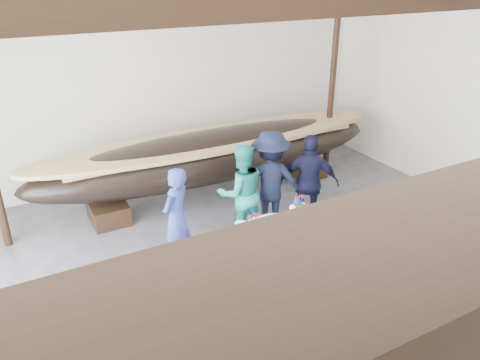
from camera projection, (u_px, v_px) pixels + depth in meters
floor at (324, 336)px, 6.21m from camera, size 10.00×12.00×0.01m
wall_back at (159, 79)px, 10.06m from camera, size 10.00×0.02×4.50m
pavilion_structure at (308, 13)px, 5.16m from camera, size 9.80×11.76×4.50m
longboat_display at (216, 155)px, 9.65m from camera, size 7.69×1.54×1.44m
banquet_table at (283, 256)px, 7.27m from camera, size 1.71×1.71×0.74m
tabletop_items at (276, 225)px, 7.12m from camera, size 1.65×1.22×0.40m
guest_woman_blue at (176, 217)px, 7.43m from camera, size 0.73×0.69×1.68m
guest_woman_teal at (241, 193)px, 8.12m from camera, size 0.96×0.81×1.78m
guest_man_left at (270, 182)px, 8.39m from camera, size 1.41×1.13×1.90m
guest_man_right at (309, 182)px, 8.47m from camera, size 1.11×0.99×1.80m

